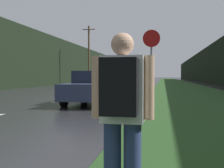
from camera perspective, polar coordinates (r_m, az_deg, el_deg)
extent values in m
cube|color=#26471E|center=(38.28, 13.43, -0.27)|extent=(6.00, 240.00, 0.02)
cube|color=silver|center=(14.82, -9.94, -3.20)|extent=(0.12, 3.00, 0.01)
cube|color=silver|center=(21.50, -3.44, -1.69)|extent=(0.12, 3.00, 0.01)
cube|color=black|center=(50.61, -7.22, 3.90)|extent=(2.00, 140.00, 6.54)
cube|color=black|center=(48.90, 19.89, 3.63)|extent=(2.00, 140.00, 6.08)
cylinder|color=#4C3823|center=(39.74, -4.72, 5.80)|extent=(0.24, 0.24, 8.29)
cube|color=#4C3823|center=(40.17, -4.73, 10.99)|extent=(1.80, 0.10, 0.10)
cylinder|color=slate|center=(10.22, 7.99, 1.05)|extent=(0.07, 0.07, 2.29)
cylinder|color=#B71414|center=(10.31, 8.02, 9.16)|extent=(0.62, 0.02, 0.62)
cylinder|color=navy|center=(2.65, 0.08, -16.58)|extent=(0.16, 0.16, 0.83)
cube|color=white|center=(2.50, 2.13, -1.06)|extent=(0.38, 0.21, 0.59)
sphere|color=tan|center=(2.52, 2.14, 8.07)|extent=(0.20, 0.20, 0.20)
cylinder|color=tan|center=(2.55, -3.13, -0.64)|extent=(0.09, 0.09, 0.56)
cylinder|color=tan|center=(2.48, 7.54, -0.72)|extent=(0.09, 0.09, 0.56)
cube|color=black|center=(2.31, 1.43, -0.55)|extent=(0.30, 0.18, 0.48)
cube|color=#2D3856|center=(12.55, -3.71, -1.27)|extent=(1.84, 4.64, 0.66)
cube|color=#1B2134|center=(12.76, -3.46, 1.43)|extent=(1.56, 2.09, 0.53)
cylinder|color=black|center=(10.98, -1.11, -3.24)|extent=(0.20, 0.62, 0.62)
cylinder|color=black|center=(11.45, -9.72, -3.06)|extent=(0.20, 0.62, 0.62)
cylinder|color=black|center=(13.80, 1.28, -2.24)|extent=(0.20, 0.62, 0.62)
cylinder|color=black|center=(14.18, -5.72, -2.15)|extent=(0.20, 0.62, 0.62)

